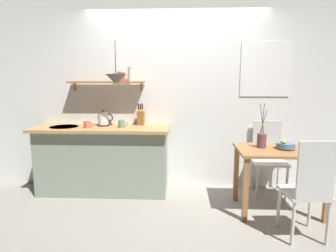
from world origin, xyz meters
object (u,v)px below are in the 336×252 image
object	(u,v)px
fruit_bowl	(285,145)
coffee_mug_spare	(122,124)
coffee_mug_by_sink	(87,124)
pendant_lamp	(116,79)
twig_vase	(262,140)
dining_table	(279,160)
electric_kettle	(103,119)
dining_chair_near	(309,187)
dining_chair_far	(268,154)
knife_block	(141,116)

from	to	relation	value
fruit_bowl	coffee_mug_spare	distance (m)	2.04
coffee_mug_by_sink	coffee_mug_spare	world-z (taller)	coffee_mug_spare
pendant_lamp	fruit_bowl	bearing A→B (deg)	-9.31
fruit_bowl	twig_vase	distance (m)	0.27
dining_table	electric_kettle	xyz separation A→B (m)	(-2.22, 0.53, 0.39)
fruit_bowl	electric_kettle	world-z (taller)	electric_kettle
electric_kettle	dining_chair_near	bearing A→B (deg)	-27.25
fruit_bowl	coffee_mug_by_sink	distance (m)	2.48
dining_chair_near	twig_vase	size ratio (longest dim) A/B	1.93
dining_chair_far	knife_block	distance (m)	1.83
dining_chair_near	coffee_mug_by_sink	world-z (taller)	dining_chair_near
dining_chair_far	pendant_lamp	xyz separation A→B (m)	(-2.03, -0.24, 1.02)
twig_vase	dining_table	bearing A→B (deg)	-17.60
electric_kettle	pendant_lamp	bearing A→B (deg)	-38.88
dining_chair_far	pendant_lamp	size ratio (longest dim) A/B	1.81
electric_kettle	coffee_mug_spare	xyz separation A→B (m)	(0.28, -0.13, -0.04)
dining_chair_near	dining_chair_far	bearing A→B (deg)	90.93
dining_chair_near	electric_kettle	world-z (taller)	electric_kettle
dining_chair_far	coffee_mug_spare	size ratio (longest dim) A/B	7.82
electric_kettle	pendant_lamp	distance (m)	0.62
knife_block	coffee_mug_spare	distance (m)	0.33
dining_chair_far	fruit_bowl	size ratio (longest dim) A/B	4.70
twig_vase	coffee_mug_by_sink	xyz separation A→B (m)	(-2.19, 0.30, 0.12)
dining_chair_near	electric_kettle	size ratio (longest dim) A/B	4.21
dining_table	coffee_mug_by_sink	size ratio (longest dim) A/B	7.56
fruit_bowl	pendant_lamp	world-z (taller)	pendant_lamp
coffee_mug_spare	fruit_bowl	bearing A→B (deg)	-11.19
dining_table	coffee_mug_by_sink	distance (m)	2.44
electric_kettle	dining_table	bearing A→B (deg)	-13.45
twig_vase	pendant_lamp	size ratio (longest dim) A/B	0.97
dining_table	fruit_bowl	xyz separation A→B (m)	(0.06, 0.01, 0.18)
coffee_mug_by_sink	knife_block	bearing A→B (deg)	21.85
dining_chair_far	fruit_bowl	bearing A→B (deg)	-88.55
twig_vase	electric_kettle	size ratio (longest dim) A/B	2.18
dining_table	dining_chair_far	world-z (taller)	dining_chair_far
twig_vase	knife_block	distance (m)	1.63
twig_vase	coffee_mug_spare	bearing A→B (deg)	168.96
coffee_mug_by_sink	coffee_mug_spare	distance (m)	0.45
dining_table	twig_vase	size ratio (longest dim) A/B	1.86
dining_chair_near	dining_chair_far	world-z (taller)	dining_chair_near
coffee_mug_spare	pendant_lamp	distance (m)	0.59
dining_chair_far	pendant_lamp	bearing A→B (deg)	-173.17
dining_chair_near	dining_chair_far	distance (m)	1.23
dining_chair_near	dining_table	bearing A→B (deg)	95.74
twig_vase	coffee_mug_spare	size ratio (longest dim) A/B	4.18
pendant_lamp	twig_vase	bearing A→B (deg)	-8.89
fruit_bowl	knife_block	bearing A→B (deg)	160.49
dining_chair_far	coffee_mug_spare	world-z (taller)	coffee_mug_spare
electric_kettle	knife_block	world-z (taller)	knife_block
coffee_mug_spare	pendant_lamp	bearing A→B (deg)	-126.37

